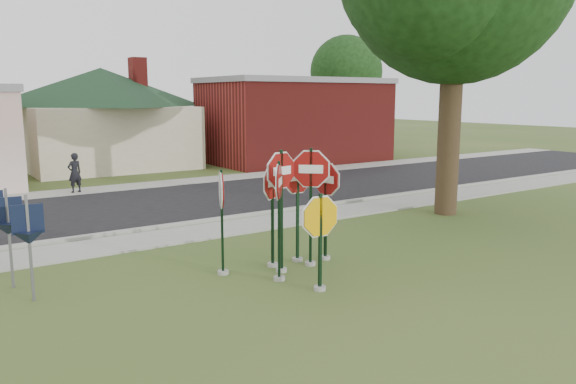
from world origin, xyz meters
TOP-DOWN VIEW (x-y plane):
  - ground at (0.00, 0.00)m, footprint 120.00×120.00m
  - sidewalk_near at (0.00, 5.50)m, footprint 60.00×1.60m
  - road at (0.00, 10.00)m, footprint 60.00×7.00m
  - sidewalk_far at (0.00, 14.30)m, footprint 60.00×1.60m
  - curb at (0.00, 6.50)m, footprint 60.00×0.20m
  - stop_sign_center at (-0.23, 1.38)m, footprint 1.08×0.24m
  - stop_sign_yellow at (-0.25, -0.01)m, footprint 1.13×0.24m
  - stop_sign_left at (-0.58, 0.94)m, footprint 0.68×0.79m
  - stop_sign_right at (0.57, 1.41)m, footprint 0.89×0.76m
  - stop_sign_back_right at (0.51, 1.84)m, footprint 1.08×0.24m
  - stop_sign_back_left at (-0.18, 1.81)m, footprint 0.94×0.59m
  - stop_sign_far_right at (1.13, 1.60)m, footprint 0.25×1.03m
  - stop_sign_far_left at (-1.35, 1.94)m, footprint 0.42×0.99m
  - building_house at (2.00, 22.00)m, footprint 11.60×11.60m
  - building_brick at (12.00, 18.50)m, footprint 10.20×6.20m
  - bg_tree_right at (22.00, 26.00)m, footprint 5.60×5.60m
  - pedestrian at (-1.47, 14.01)m, footprint 0.64×0.52m

SIDE VIEW (x-z plane):
  - ground at x=0.00m, z-range 0.00..0.00m
  - road at x=0.00m, z-range 0.00..0.04m
  - sidewalk_near at x=0.00m, z-range 0.00..0.06m
  - sidewalk_far at x=0.00m, z-range 0.00..0.06m
  - curb at x=0.00m, z-range 0.00..0.14m
  - pedestrian at x=-1.47m, z-range 0.06..1.59m
  - stop_sign_yellow at x=-0.25m, z-range 0.18..2.21m
  - stop_sign_far_left at x=-1.35m, z-range 0.26..2.61m
  - stop_sign_far_right at x=1.13m, z-range 0.27..2.69m
  - stop_sign_back_left at x=-0.18m, z-range 0.29..2.74m
  - stop_sign_back_right at x=0.51m, z-range 0.30..2.80m
  - stop_sign_left at x=-0.58m, z-range 0.30..2.87m
  - stop_sign_center at x=-0.23m, z-range 0.36..3.12m
  - stop_sign_right at x=0.57m, z-range 0.37..3.13m
  - building_brick at x=12.00m, z-range 0.03..4.78m
  - building_house at x=2.00m, z-range 0.55..6.75m
  - bg_tree_right at x=22.00m, z-range 1.38..9.78m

